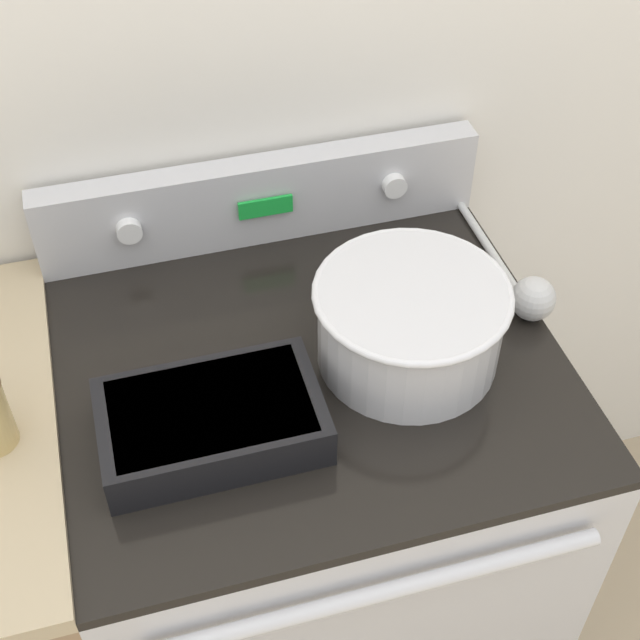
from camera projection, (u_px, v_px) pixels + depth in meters
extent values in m
cube|color=silver|center=(245.00, 56.00, 1.35)|extent=(8.00, 0.05, 2.50)
cube|color=#BCBCC1|center=(312.00, 537.00, 1.65)|extent=(0.74, 0.66, 0.93)
cube|color=black|center=(310.00, 363.00, 1.32)|extent=(0.74, 0.66, 0.02)
cylinder|color=silver|center=(382.00, 593.00, 1.13)|extent=(0.60, 0.02, 0.02)
cube|color=#BCBCC1|center=(261.00, 199.00, 1.47)|extent=(0.74, 0.05, 0.15)
cylinder|color=white|center=(129.00, 231.00, 1.40)|extent=(0.04, 0.02, 0.04)
cylinder|color=white|center=(395.00, 186.00, 1.48)|extent=(0.04, 0.02, 0.04)
cube|color=green|center=(266.00, 207.00, 1.44)|extent=(0.09, 0.01, 0.03)
cylinder|color=silver|center=(410.00, 324.00, 1.27)|extent=(0.26, 0.26, 0.13)
torus|color=silver|center=(413.00, 293.00, 1.23)|extent=(0.28, 0.28, 0.01)
cylinder|color=beige|center=(412.00, 300.00, 1.24)|extent=(0.24, 0.24, 0.02)
cube|color=black|center=(212.00, 421.00, 1.19)|extent=(0.30, 0.18, 0.07)
cube|color=#D1BC7A|center=(211.00, 414.00, 1.18)|extent=(0.26, 0.16, 0.04)
cylinder|color=#B7B7B7|center=(493.00, 254.00, 1.47)|extent=(0.01, 0.28, 0.01)
sphere|color=#B7B7B7|center=(533.00, 299.00, 1.36)|extent=(0.07, 0.07, 0.07)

